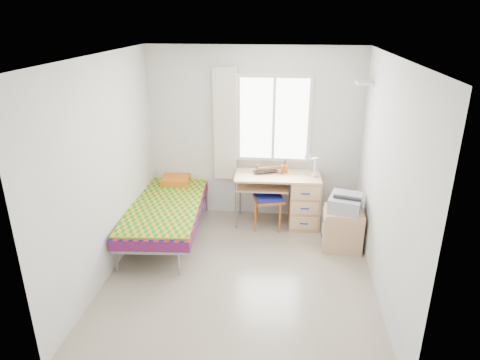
% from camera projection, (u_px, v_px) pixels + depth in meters
% --- Properties ---
extents(floor, '(3.50, 3.50, 0.00)m').
position_uv_depth(floor, '(241.00, 273.00, 5.31)').
color(floor, '#BCAD93').
rests_on(floor, ground).
extents(ceiling, '(3.50, 3.50, 0.00)m').
position_uv_depth(ceiling, '(241.00, 56.00, 4.36)').
color(ceiling, white).
rests_on(ceiling, wall_back).
extents(wall_back, '(3.20, 0.00, 3.20)m').
position_uv_depth(wall_back, '(254.00, 135.00, 6.45)').
color(wall_back, silver).
rests_on(wall_back, ground).
extents(wall_left, '(0.00, 3.50, 3.50)m').
position_uv_depth(wall_left, '(105.00, 170.00, 5.00)').
color(wall_left, silver).
rests_on(wall_left, ground).
extents(wall_right, '(0.00, 3.50, 3.50)m').
position_uv_depth(wall_right, '(386.00, 181.00, 4.67)').
color(wall_right, silver).
rests_on(wall_right, ground).
extents(window, '(1.10, 0.04, 1.30)m').
position_uv_depth(window, '(274.00, 119.00, 6.31)').
color(window, white).
rests_on(window, wall_back).
extents(curtain, '(0.35, 0.05, 1.70)m').
position_uv_depth(curtain, '(225.00, 125.00, 6.38)').
color(curtain, '#EEE0C5').
rests_on(curtain, wall_back).
extents(floating_shelf, '(0.20, 0.32, 0.03)m').
position_uv_depth(floating_shelf, '(364.00, 83.00, 5.66)').
color(floating_shelf, white).
rests_on(floating_shelf, wall_right).
extents(bed, '(1.12, 2.15, 0.90)m').
position_uv_depth(bed, '(168.00, 207.00, 6.09)').
color(bed, gray).
rests_on(bed, floor).
extents(desk, '(1.28, 0.63, 0.79)m').
position_uv_depth(desk, '(299.00, 198.00, 6.39)').
color(desk, '#E1B076').
rests_on(desk, floor).
extents(chair, '(0.50, 0.50, 0.92)m').
position_uv_depth(chair, '(269.00, 193.00, 6.33)').
color(chair, '#9A3B1D').
rests_on(chair, floor).
extents(cabinet, '(0.53, 0.47, 0.56)m').
position_uv_depth(cabinet, '(342.00, 229.00, 5.80)').
color(cabinet, tan).
rests_on(cabinet, floor).
extents(printer, '(0.51, 0.55, 0.20)m').
position_uv_depth(printer, '(346.00, 202.00, 5.69)').
color(printer, '#9DA0A5').
rests_on(printer, cabinet).
extents(laptop, '(0.43, 0.36, 0.03)m').
position_uv_depth(laptop, '(267.00, 173.00, 6.34)').
color(laptop, black).
rests_on(laptop, desk).
extents(pen_cup, '(0.10, 0.10, 0.11)m').
position_uv_depth(pen_cup, '(285.00, 169.00, 6.39)').
color(pen_cup, orange).
rests_on(pen_cup, desk).
extents(task_lamp, '(0.22, 0.32, 0.39)m').
position_uv_depth(task_lamp, '(311.00, 163.00, 6.06)').
color(task_lamp, white).
rests_on(task_lamp, desk).
extents(book, '(0.22, 0.27, 0.02)m').
position_uv_depth(book, '(262.00, 187.00, 6.36)').
color(book, gray).
rests_on(book, desk).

